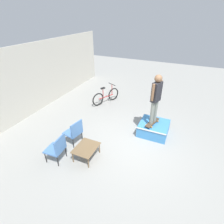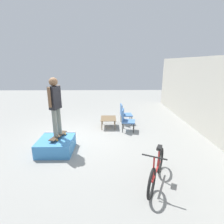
{
  "view_description": "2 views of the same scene",
  "coord_description": "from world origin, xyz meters",
  "px_view_note": "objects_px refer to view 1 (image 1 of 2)",
  "views": [
    {
      "loc": [
        -4.72,
        -1.31,
        4.14
      ],
      "look_at": [
        0.26,
        0.92,
        0.96
      ],
      "focal_mm": 28.0,
      "sensor_mm": 36.0,
      "label": 1
    },
    {
      "loc": [
        6.06,
        1.18,
        2.77
      ],
      "look_at": [
        0.15,
        1.28,
        1.09
      ],
      "focal_mm": 28.0,
      "sensor_mm": 36.0,
      "label": 2
    }
  ],
  "objects_px": {
    "patio_chair_left": "(57,148)",
    "bicycle": "(106,96)",
    "patio_chair_right": "(74,131)",
    "person_skater": "(156,96)",
    "skate_ramp_box": "(154,128)",
    "skateboard_on_ramp": "(152,122)",
    "coffee_table": "(86,149)"
  },
  "relations": [
    {
      "from": "coffee_table",
      "to": "patio_chair_left",
      "type": "bearing_deg",
      "value": 122.13
    },
    {
      "from": "coffee_table",
      "to": "patio_chair_right",
      "type": "bearing_deg",
      "value": 58.55
    },
    {
      "from": "person_skater",
      "to": "patio_chair_right",
      "type": "height_order",
      "value": "person_skater"
    },
    {
      "from": "coffee_table",
      "to": "bicycle",
      "type": "xyz_separation_m",
      "value": [
        3.77,
        1.13,
        -0.01
      ]
    },
    {
      "from": "skateboard_on_ramp",
      "to": "patio_chair_right",
      "type": "xyz_separation_m",
      "value": [
        -1.66,
        2.35,
        -0.0
      ]
    },
    {
      "from": "patio_chair_right",
      "to": "skate_ramp_box",
      "type": "bearing_deg",
      "value": 136.47
    },
    {
      "from": "skateboard_on_ramp",
      "to": "patio_chair_right",
      "type": "bearing_deg",
      "value": 140.19
    },
    {
      "from": "patio_chair_left",
      "to": "bicycle",
      "type": "bearing_deg",
      "value": -178.69
    },
    {
      "from": "skate_ramp_box",
      "to": "skateboard_on_ramp",
      "type": "relative_size",
      "value": 1.32
    },
    {
      "from": "person_skater",
      "to": "patio_chair_left",
      "type": "distance_m",
      "value": 3.65
    },
    {
      "from": "patio_chair_right",
      "to": "bicycle",
      "type": "xyz_separation_m",
      "value": [
        3.32,
        0.39,
        -0.16
      ]
    },
    {
      "from": "person_skater",
      "to": "patio_chair_right",
      "type": "distance_m",
      "value": 3.08
    },
    {
      "from": "person_skater",
      "to": "coffee_table",
      "type": "xyz_separation_m",
      "value": [
        -2.11,
        1.6,
        -1.25
      ]
    },
    {
      "from": "person_skater",
      "to": "patio_chair_right",
      "type": "relative_size",
      "value": 1.97
    },
    {
      "from": "person_skater",
      "to": "patio_chair_left",
      "type": "relative_size",
      "value": 1.97
    },
    {
      "from": "skate_ramp_box",
      "to": "person_skater",
      "type": "height_order",
      "value": "person_skater"
    },
    {
      "from": "coffee_table",
      "to": "bicycle",
      "type": "bearing_deg",
      "value": 16.69
    },
    {
      "from": "coffee_table",
      "to": "skate_ramp_box",
      "type": "bearing_deg",
      "value": -37.34
    },
    {
      "from": "bicycle",
      "to": "coffee_table",
      "type": "bearing_deg",
      "value": -137.33
    },
    {
      "from": "skate_ramp_box",
      "to": "skateboard_on_ramp",
      "type": "height_order",
      "value": "skateboard_on_ramp"
    },
    {
      "from": "skate_ramp_box",
      "to": "bicycle",
      "type": "bearing_deg",
      "value": 60.51
    },
    {
      "from": "coffee_table",
      "to": "bicycle",
      "type": "relative_size",
      "value": 0.53
    },
    {
      "from": "patio_chair_left",
      "to": "patio_chair_right",
      "type": "relative_size",
      "value": 1.0
    },
    {
      "from": "person_skater",
      "to": "bicycle",
      "type": "bearing_deg",
      "value": 78.17
    },
    {
      "from": "skateboard_on_ramp",
      "to": "bicycle",
      "type": "xyz_separation_m",
      "value": [
        1.66,
        2.73,
        -0.16
      ]
    },
    {
      "from": "patio_chair_left",
      "to": "bicycle",
      "type": "distance_m",
      "value": 4.26
    },
    {
      "from": "person_skater",
      "to": "bicycle",
      "type": "height_order",
      "value": "person_skater"
    },
    {
      "from": "bicycle",
      "to": "skate_ramp_box",
      "type": "bearing_deg",
      "value": -93.51
    },
    {
      "from": "skate_ramp_box",
      "to": "patio_chair_right",
      "type": "xyz_separation_m",
      "value": [
        -1.74,
        2.41,
        0.3
      ]
    },
    {
      "from": "patio_chair_left",
      "to": "bicycle",
      "type": "xyz_separation_m",
      "value": [
        4.24,
        0.39,
        -0.16
      ]
    },
    {
      "from": "coffee_table",
      "to": "bicycle",
      "type": "height_order",
      "value": "bicycle"
    },
    {
      "from": "person_skater",
      "to": "bicycle",
      "type": "relative_size",
      "value": 1.2
    }
  ]
}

